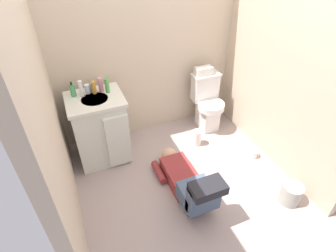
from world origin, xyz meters
The scene contains 18 objects.
ground_plane centered at (0.00, 0.00, -0.02)m, with size 2.71×3.04×0.04m, color #A28F89.
wall_back centered at (0.00, 1.06, 1.20)m, with size 2.37×0.08×2.40m, color #C6B197.
wall_left centered at (-1.15, 0.00, 1.20)m, with size 0.08×2.04×2.40m, color #C6B197.
wall_right centered at (1.15, 0.00, 1.20)m, with size 0.08×2.04×2.40m, color #C6B197.
toilet centered at (0.72, 0.76, 0.37)m, with size 0.36×0.46×0.75m.
vanity_cabinet centered at (-0.71, 0.68, 0.42)m, with size 0.60×0.53×0.82m.
faucet centered at (-0.72, 0.82, 0.87)m, with size 0.02×0.02×0.10m, color silver.
person_plumber centered at (-0.04, -0.23, 0.18)m, with size 0.39×1.06×0.52m.
tissue_box centered at (0.67, 0.85, 0.80)m, with size 0.22×0.11×0.10m, color silver.
soap_dispenser centered at (-0.91, 0.80, 0.89)m, with size 0.06×0.06×0.17m.
bottle_white centered at (-0.82, 0.76, 0.91)m, with size 0.04×0.04×0.18m, color white.
bottle_clear centered at (-0.76, 0.81, 0.87)m, with size 0.06×0.06×0.10m, color silver.
bottle_amber centered at (-0.69, 0.78, 0.89)m, with size 0.05×0.05×0.14m, color gold.
bottle_pink centered at (-0.61, 0.79, 0.90)m, with size 0.05×0.05×0.16m, color pink.
bottle_green centered at (-0.56, 0.74, 0.90)m, with size 0.05×0.05×0.16m, color #4EA04B.
trash_can centered at (0.89, -0.72, 0.11)m, with size 0.21×0.21×0.22m, color #9C9B90.
paper_towel_roll centered at (0.42, 0.44, 0.11)m, with size 0.11×0.11×0.21m, color white.
toilet_paper_roll centered at (0.95, -0.03, 0.05)m, with size 0.11×0.11×0.10m, color white.
Camera 1 is at (-0.93, -1.88, 2.31)m, focal length 29.06 mm.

